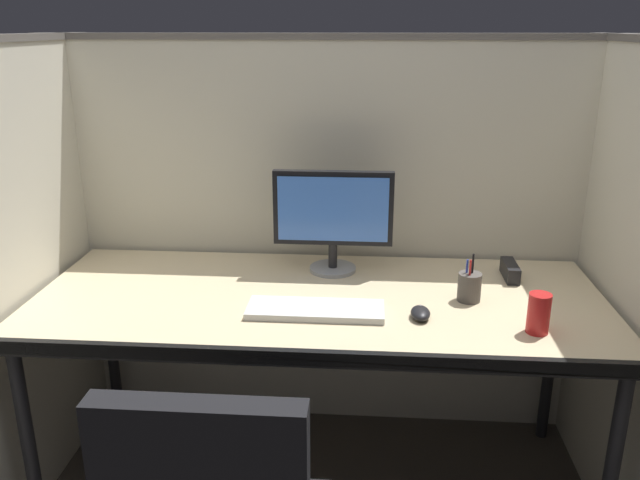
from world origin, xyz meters
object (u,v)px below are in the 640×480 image
(keyboard_main, at_px, (317,310))
(red_stapler, at_px, (510,271))
(desk, at_px, (319,311))
(monitor_center, at_px, (333,214))
(soda_can, at_px, (539,313))
(pen_cup, at_px, (469,287))
(computer_mouse, at_px, (420,313))

(keyboard_main, distance_m, red_stapler, 0.75)
(desk, distance_m, red_stapler, 0.71)
(monitor_center, xyz_separation_m, red_stapler, (0.64, -0.02, -0.19))
(desk, height_order, red_stapler, red_stapler)
(soda_can, bearing_deg, monitor_center, 144.05)
(desk, height_order, soda_can, soda_can)
(keyboard_main, xyz_separation_m, pen_cup, (0.49, 0.14, 0.04))
(soda_can, relative_size, red_stapler, 0.81)
(desk, distance_m, computer_mouse, 0.36)
(computer_mouse, distance_m, red_stapler, 0.50)
(monitor_center, bearing_deg, computer_mouse, -52.72)
(soda_can, distance_m, red_stapler, 0.43)
(desk, bearing_deg, pen_cup, 1.23)
(soda_can, xyz_separation_m, pen_cup, (-0.17, 0.22, -0.01))
(keyboard_main, distance_m, pen_cup, 0.51)
(desk, height_order, pen_cup, pen_cup)
(keyboard_main, distance_m, soda_can, 0.66)
(monitor_center, distance_m, soda_can, 0.79)
(desk, xyz_separation_m, soda_can, (0.66, -0.21, 0.11))
(computer_mouse, xyz_separation_m, red_stapler, (0.34, 0.36, 0.01))
(keyboard_main, relative_size, pen_cup, 2.69)
(monitor_center, bearing_deg, pen_cup, -27.20)
(soda_can, height_order, red_stapler, soda_can)
(red_stapler, bearing_deg, pen_cup, -129.49)
(computer_mouse, bearing_deg, soda_can, -11.95)
(desk, bearing_deg, keyboard_main, -87.91)
(desk, relative_size, monitor_center, 4.42)
(desk, relative_size, computer_mouse, 19.79)
(desk, relative_size, keyboard_main, 4.42)
(desk, xyz_separation_m, pen_cup, (0.49, 0.01, 0.10))
(computer_mouse, height_order, soda_can, soda_can)
(desk, relative_size, red_stapler, 12.67)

